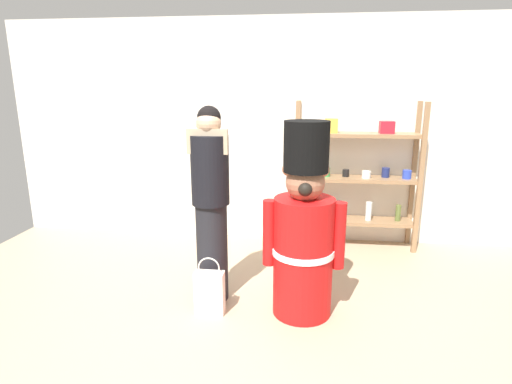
{
  "coord_description": "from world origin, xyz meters",
  "views": [
    {
      "loc": [
        0.38,
        -2.67,
        1.81
      ],
      "look_at": [
        0.01,
        0.47,
        1.0
      ],
      "focal_mm": 28.6,
      "sensor_mm": 36.0,
      "label": 1
    }
  ],
  "objects_px": {
    "merchandise_shelf": "(356,176)",
    "person_shopper": "(211,203)",
    "teddy_bear_guard": "(304,234)",
    "shopping_bag": "(210,292)"
  },
  "relations": [
    {
      "from": "merchandise_shelf",
      "to": "person_shopper",
      "type": "xyz_separation_m",
      "value": [
        -1.36,
        -1.43,
        0.04
      ]
    },
    {
      "from": "teddy_bear_guard",
      "to": "shopping_bag",
      "type": "bearing_deg",
      "value": -172.16
    },
    {
      "from": "teddy_bear_guard",
      "to": "shopping_bag",
      "type": "height_order",
      "value": "teddy_bear_guard"
    },
    {
      "from": "person_shopper",
      "to": "teddy_bear_guard",
      "type": "bearing_deg",
      "value": -10.84
    },
    {
      "from": "person_shopper",
      "to": "shopping_bag",
      "type": "height_order",
      "value": "person_shopper"
    },
    {
      "from": "merchandise_shelf",
      "to": "teddy_bear_guard",
      "type": "height_order",
      "value": "merchandise_shelf"
    },
    {
      "from": "merchandise_shelf",
      "to": "person_shopper",
      "type": "height_order",
      "value": "person_shopper"
    },
    {
      "from": "merchandise_shelf",
      "to": "teddy_bear_guard",
      "type": "xyz_separation_m",
      "value": [
        -0.58,
        -1.58,
        -0.15
      ]
    },
    {
      "from": "merchandise_shelf",
      "to": "shopping_bag",
      "type": "distance_m",
      "value": 2.24
    },
    {
      "from": "teddy_bear_guard",
      "to": "shopping_bag",
      "type": "relative_size",
      "value": 3.21
    }
  ]
}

